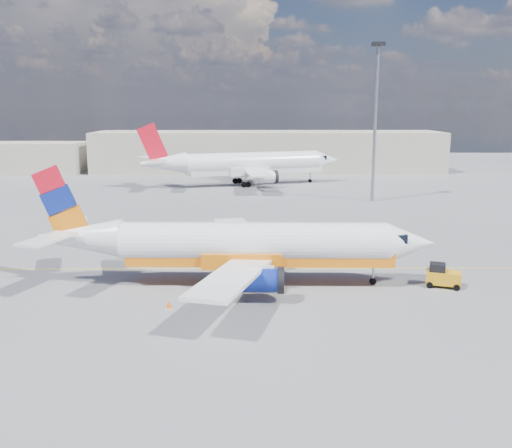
{
  "coord_description": "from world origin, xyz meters",
  "views": [
    {
      "loc": [
        1.54,
        -42.21,
        13.16
      ],
      "look_at": [
        1.96,
        4.21,
        3.5
      ],
      "focal_mm": 40.0,
      "sensor_mm": 36.0,
      "label": 1
    }
  ],
  "objects_px": {
    "main_jet": "(241,245)",
    "second_jet": "(247,164)",
    "traffic_cone": "(169,305)",
    "gse_tug": "(442,276)"
  },
  "relations": [
    {
      "from": "main_jet",
      "to": "second_jet",
      "type": "height_order",
      "value": "second_jet"
    },
    {
      "from": "gse_tug",
      "to": "traffic_cone",
      "type": "relative_size",
      "value": 4.77
    },
    {
      "from": "main_jet",
      "to": "traffic_cone",
      "type": "xyz_separation_m",
      "value": [
        -4.72,
        -5.32,
        -2.73
      ]
    },
    {
      "from": "second_jet",
      "to": "gse_tug",
      "type": "xyz_separation_m",
      "value": [
        14.8,
        -55.21,
        -2.7
      ]
    },
    {
      "from": "second_jet",
      "to": "gse_tug",
      "type": "bearing_deg",
      "value": -92.95
    },
    {
      "from": "second_jet",
      "to": "traffic_cone",
      "type": "distance_m",
      "value": 60.02
    },
    {
      "from": "traffic_cone",
      "to": "second_jet",
      "type": "bearing_deg",
      "value": 85.42
    },
    {
      "from": "traffic_cone",
      "to": "gse_tug",
      "type": "bearing_deg",
      "value": 13.01
    },
    {
      "from": "main_jet",
      "to": "second_jet",
      "type": "distance_m",
      "value": 54.42
    },
    {
      "from": "second_jet",
      "to": "traffic_cone",
      "type": "bearing_deg",
      "value": -112.53
    }
  ]
}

